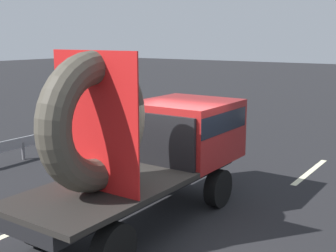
# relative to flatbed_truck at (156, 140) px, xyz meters

# --- Properties ---
(ground_plane) EXTENTS (120.00, 120.00, 0.00)m
(ground_plane) POSITION_rel_flatbed_truck_xyz_m (0.39, 0.03, -1.65)
(ground_plane) COLOR black
(flatbed_truck) EXTENTS (2.02, 5.62, 3.52)m
(flatbed_truck) POSITION_rel_flatbed_truck_xyz_m (0.00, 0.00, 0.00)
(flatbed_truck) COLOR black
(flatbed_truck) RESTS_ON ground_plane
(guardrail) EXTENTS (0.10, 13.50, 0.71)m
(guardrail) POSITION_rel_flatbed_truck_xyz_m (-6.00, 6.28, -1.12)
(guardrail) COLOR gray
(guardrail) RESTS_ON ground_plane
(lane_dash_left_near) EXTENTS (0.16, 2.37, 0.01)m
(lane_dash_left_near) POSITION_rel_flatbed_truck_xyz_m (-1.78, -2.38, -1.64)
(lane_dash_left_near) COLOR beige
(lane_dash_left_near) RESTS_ON ground_plane
(lane_dash_left_far) EXTENTS (0.16, 2.39, 0.01)m
(lane_dash_left_far) POSITION_rel_flatbed_truck_xyz_m (-1.78, 5.25, -1.64)
(lane_dash_left_far) COLOR beige
(lane_dash_left_far) RESTS_ON ground_plane
(lane_dash_right_far) EXTENTS (0.16, 2.87, 0.01)m
(lane_dash_right_far) POSITION_rel_flatbed_truck_xyz_m (1.78, 4.98, -1.64)
(lane_dash_right_far) COLOR beige
(lane_dash_right_far) RESTS_ON ground_plane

